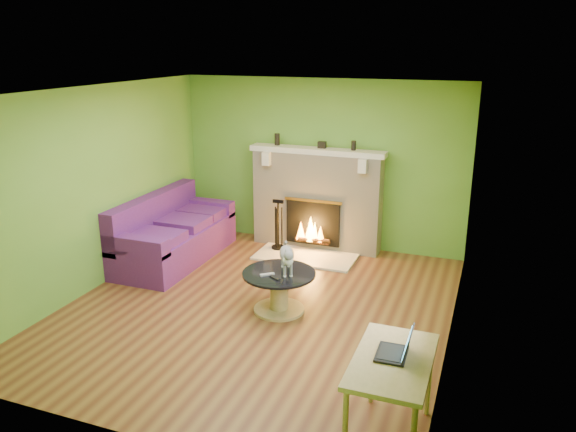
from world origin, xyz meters
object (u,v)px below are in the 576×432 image
object	(u,v)px
coffee_table	(279,289)
desk	(392,369)
sofa	(171,235)
cat	(287,257)

from	to	relation	value
coffee_table	desk	distance (m)	2.52
sofa	cat	xyz separation A→B (m)	(2.21, -0.98, 0.31)
coffee_table	cat	size ratio (longest dim) A/B	1.47
sofa	coffee_table	xyz separation A→B (m)	(2.13, -1.03, -0.09)
coffee_table	desk	world-z (taller)	desk
sofa	coffee_table	size ratio (longest dim) A/B	2.45
desk	cat	xyz separation A→B (m)	(-1.60, 1.89, 0.01)
coffee_table	sofa	bearing A→B (deg)	154.17
sofa	coffee_table	distance (m)	2.36
sofa	desk	world-z (taller)	sofa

